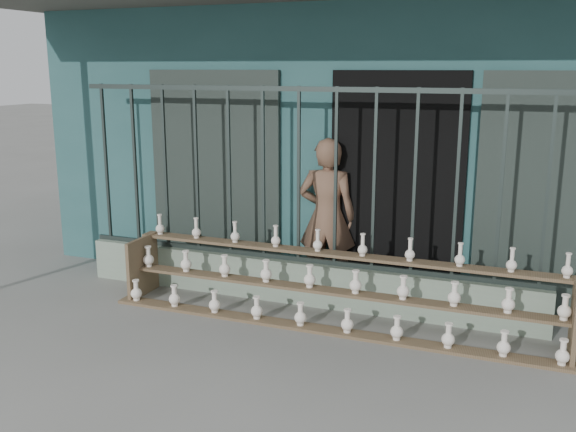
% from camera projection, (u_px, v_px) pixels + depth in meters
% --- Properties ---
extents(ground, '(60.00, 60.00, 0.00)m').
position_uv_depth(ground, '(247.00, 351.00, 5.62)').
color(ground, slate).
extents(workshop_building, '(7.40, 6.60, 3.21)m').
position_uv_depth(workshop_building, '(371.00, 125.00, 9.09)').
color(workshop_building, '#285555').
rests_on(workshop_building, ground).
extents(parapet_wall, '(5.00, 0.20, 0.45)m').
position_uv_depth(parapet_wall, '(298.00, 282.00, 6.75)').
color(parapet_wall, gray).
rests_on(parapet_wall, ground).
extents(security_fence, '(5.00, 0.04, 1.80)m').
position_uv_depth(security_fence, '(299.00, 176.00, 6.50)').
color(security_fence, '#283330').
rests_on(security_fence, parapet_wall).
extents(shelf_rack, '(4.50, 0.68, 0.85)m').
position_uv_depth(shelf_rack, '(332.00, 288.00, 6.17)').
color(shelf_rack, brown).
rests_on(shelf_rack, ground).
extents(elderly_woman, '(0.66, 0.47, 1.71)m').
position_uv_depth(elderly_woman, '(327.00, 217.00, 6.91)').
color(elderly_woman, brown).
rests_on(elderly_woman, ground).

